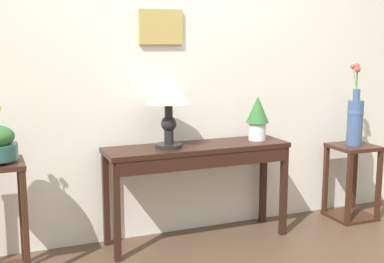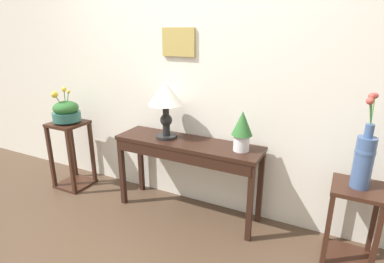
{
  "view_description": "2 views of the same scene",
  "coord_description": "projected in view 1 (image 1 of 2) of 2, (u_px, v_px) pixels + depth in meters",
  "views": [
    {
      "loc": [
        -1.33,
        -2.19,
        1.47
      ],
      "look_at": [
        0.05,
        1.19,
        0.84
      ],
      "focal_mm": 48.15,
      "sensor_mm": 36.0,
      "label": 1
    },
    {
      "loc": [
        1.32,
        -1.11,
        1.69
      ],
      "look_at": [
        0.13,
        1.23,
        0.82
      ],
      "focal_mm": 28.9,
      "sensor_mm": 36.0,
      "label": 2
    }
  ],
  "objects": [
    {
      "name": "pedestal_stand_right",
      "position": [
        352.0,
        182.0,
        4.31
      ],
      "size": [
        0.35,
        0.35,
        0.63
      ],
      "color": "#381E14",
      "rests_on": "ground"
    },
    {
      "name": "console_table",
      "position": [
        199.0,
        159.0,
        3.75
      ],
      "size": [
        1.37,
        0.37,
        0.73
      ],
      "color": "black",
      "rests_on": "ground"
    },
    {
      "name": "back_wall_with_art",
      "position": [
        171.0,
        52.0,
        3.86
      ],
      "size": [
        9.0,
        0.13,
        2.8
      ],
      "color": "silver",
      "rests_on": "ground"
    },
    {
      "name": "flower_vase_tall_right",
      "position": [
        355.0,
        117.0,
        4.22
      ],
      "size": [
        0.13,
        0.15,
        0.68
      ],
      "color": "#3D5684",
      "rests_on": "pedestal_stand_right"
    },
    {
      "name": "table_lamp",
      "position": [
        169.0,
        95.0,
        3.61
      ],
      "size": [
        0.32,
        0.32,
        0.52
      ],
      "color": "black",
      "rests_on": "console_table"
    },
    {
      "name": "potted_plant_on_console",
      "position": [
        258.0,
        116.0,
        3.92
      ],
      "size": [
        0.17,
        0.17,
        0.34
      ],
      "color": "silver",
      "rests_on": "console_table"
    }
  ]
}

